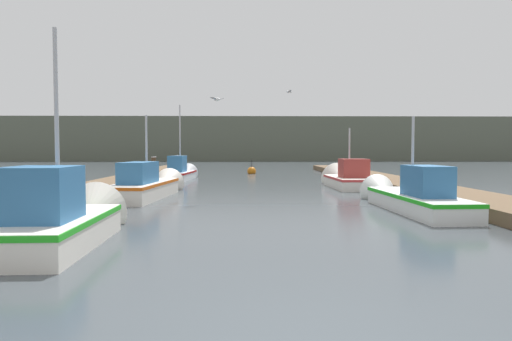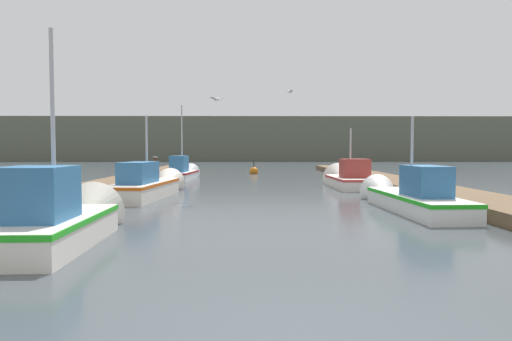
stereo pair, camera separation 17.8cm
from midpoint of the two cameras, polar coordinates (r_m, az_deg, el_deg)
The scene contains 15 objects.
dock_left at distance 20.85m, azimuth -18.07°, elevation -1.88°, with size 2.34×40.00×0.36m.
dock_right at distance 21.17m, azimuth 18.08°, elevation -1.82°, with size 2.34×40.00×0.36m.
distant_shore_ridge at distance 72.86m, azimuth -0.92°, elevation 3.86°, with size 120.00×16.00×6.42m.
fishing_boat_0 at distance 9.65m, azimuth -23.49°, elevation -5.59°, with size 1.68×4.50×4.50m.
fishing_boat_1 at distance 14.39m, azimuth 18.17°, elevation -3.05°, with size 1.53×6.09×3.13m.
fishing_boat_2 at distance 17.74m, azimuth -13.45°, elevation -1.78°, with size 1.90×6.09×3.40m.
fishing_boat_3 at distance 22.06m, azimuth 11.09°, elevation -1.04°, with size 1.85×4.94×3.33m.
fishing_boat_4 at distance 27.37m, azimuth -9.56°, elevation -0.23°, with size 1.61×4.95×4.76m.
mooring_piling_0 at distance 32.70m, azimuth -9.81°, elevation 0.72°, with size 0.27×0.27×1.34m.
mooring_piling_1 at distance 21.47m, azimuth -14.25°, elevation -0.52°, with size 0.34×0.34×1.23m.
mooring_piling_2 at distance 25.02m, azimuth -12.85°, elevation 0.13°, with size 0.27×0.27×1.39m.
mooring_piling_3 at distance 13.25m, azimuth -22.91°, elevation -2.97°, with size 0.28×0.28×1.08m.
channel_buoy at distance 32.99m, azimuth -0.71°, elevation -0.09°, with size 0.63×0.63×1.13m.
seagull_lead at distance 16.33m, azimuth -5.22°, elevation 8.86°, with size 0.46×0.48×0.12m.
seagull_1 at distance 22.78m, azimuth 3.91°, elevation 9.79°, with size 0.30×0.56×0.12m.
Camera 1 is at (-0.60, -3.90, 1.82)m, focal length 32.00 mm.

